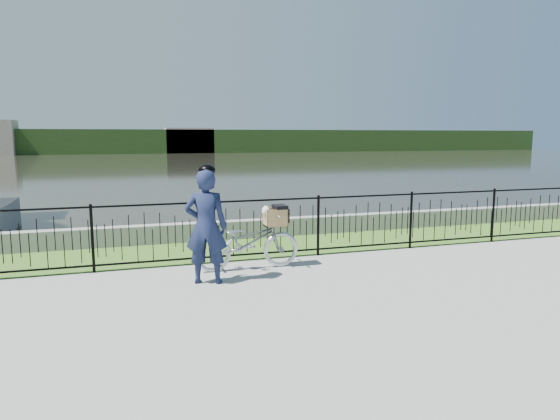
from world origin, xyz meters
name	(u,v)px	position (x,y,z in m)	size (l,w,h in m)	color
ground	(296,283)	(0.00, 0.00, 0.00)	(120.00, 120.00, 0.00)	gray
grass_strip	(254,247)	(0.00, 2.60, 0.00)	(60.00, 2.00, 0.01)	#3E6820
water	(155,165)	(0.00, 33.00, 0.00)	(120.00, 120.00, 0.00)	black
quay_wall	(242,229)	(0.00, 3.60, 0.20)	(60.00, 0.30, 0.40)	gray
fence	(267,228)	(0.00, 1.60, 0.58)	(14.00, 0.06, 1.15)	black
far_treeline	(141,141)	(0.00, 60.00, 1.50)	(120.00, 6.00, 3.00)	#274219
far_building_right	(189,141)	(6.00, 58.50, 1.60)	(6.00, 3.00, 3.20)	gray
bicycle_rig	(248,241)	(-0.50, 1.05, 0.48)	(1.79, 0.63, 1.10)	#B6BCC3
cyclist	(206,225)	(-1.30, 0.47, 0.90)	(0.73, 0.58, 1.83)	#161D3C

